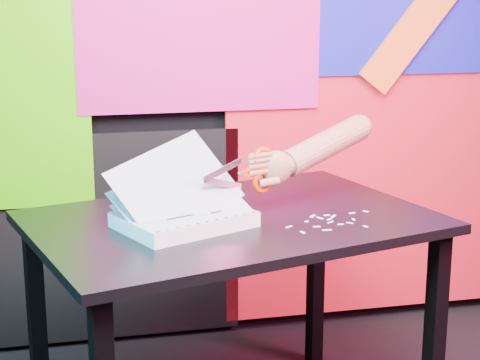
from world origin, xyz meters
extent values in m
cube|color=black|center=(0.00, 1.50, 1.35)|extent=(3.00, 0.01, 2.70)
cube|color=red|center=(0.65, 1.47, 0.85)|extent=(1.60, 0.02, 1.60)
cube|color=#D21473|center=(-0.25, 1.45, 1.35)|extent=(0.95, 0.02, 0.80)
cube|color=black|center=(-0.75, 1.47, 0.45)|extent=(1.30, 0.02, 0.85)
cube|color=black|center=(-0.90, 0.84, 0.36)|extent=(0.06, 0.06, 0.72)
cube|color=black|center=(0.30, 0.47, 0.36)|extent=(0.06, 0.06, 0.72)
cube|color=black|center=(0.12, 1.12, 0.36)|extent=(0.06, 0.06, 0.72)
cube|color=black|center=(-0.30, 0.65, 0.73)|extent=(1.34, 1.07, 0.03)
cube|color=silver|center=(-0.45, 0.59, 0.77)|extent=(0.43, 0.39, 0.04)
cube|color=silver|center=(-0.45, 0.59, 0.79)|extent=(0.43, 0.38, 0.00)
cube|color=silver|center=(-0.45, 0.59, 0.80)|extent=(0.43, 0.36, 0.11)
cube|color=silver|center=(-0.46, 0.61, 0.82)|extent=(0.43, 0.35, 0.19)
cube|color=silver|center=(-0.47, 0.62, 0.87)|extent=(0.42, 0.30, 0.27)
cylinder|color=black|center=(-0.55, 0.42, 0.79)|extent=(0.01, 0.01, 0.00)
cylinder|color=black|center=(-0.52, 0.43, 0.79)|extent=(0.01, 0.01, 0.00)
cylinder|color=black|center=(-0.49, 0.44, 0.79)|extent=(0.01, 0.01, 0.00)
cylinder|color=black|center=(-0.46, 0.46, 0.79)|extent=(0.01, 0.01, 0.00)
cylinder|color=black|center=(-0.43, 0.47, 0.79)|extent=(0.01, 0.01, 0.00)
cylinder|color=black|center=(-0.40, 0.48, 0.79)|extent=(0.01, 0.01, 0.00)
cylinder|color=black|center=(-0.37, 0.50, 0.79)|extent=(0.01, 0.01, 0.00)
cylinder|color=black|center=(-0.35, 0.51, 0.79)|extent=(0.01, 0.01, 0.00)
cylinder|color=black|center=(-0.32, 0.52, 0.79)|extent=(0.01, 0.01, 0.00)
cylinder|color=black|center=(-0.29, 0.54, 0.79)|extent=(0.01, 0.01, 0.00)
cylinder|color=black|center=(-0.26, 0.55, 0.79)|extent=(0.01, 0.01, 0.00)
cylinder|color=black|center=(-0.65, 0.64, 0.79)|extent=(0.01, 0.01, 0.00)
cylinder|color=black|center=(-0.62, 0.65, 0.79)|extent=(0.01, 0.01, 0.00)
cylinder|color=black|center=(-0.59, 0.66, 0.79)|extent=(0.01, 0.01, 0.00)
cylinder|color=black|center=(-0.56, 0.68, 0.79)|extent=(0.01, 0.01, 0.00)
cylinder|color=black|center=(-0.53, 0.69, 0.79)|extent=(0.01, 0.01, 0.00)
cylinder|color=black|center=(-0.50, 0.70, 0.79)|extent=(0.01, 0.01, 0.00)
cylinder|color=black|center=(-0.47, 0.71, 0.79)|extent=(0.01, 0.01, 0.00)
cylinder|color=black|center=(-0.44, 0.73, 0.79)|extent=(0.01, 0.01, 0.00)
cylinder|color=black|center=(-0.41, 0.74, 0.79)|extent=(0.01, 0.01, 0.00)
cylinder|color=black|center=(-0.38, 0.75, 0.79)|extent=(0.01, 0.01, 0.00)
cylinder|color=black|center=(-0.35, 0.77, 0.79)|extent=(0.01, 0.01, 0.00)
cube|color=black|center=(-0.55, 0.60, 0.79)|extent=(0.06, 0.04, 0.00)
cube|color=black|center=(-0.45, 0.63, 0.79)|extent=(0.05, 0.03, 0.00)
cube|color=black|center=(-0.47, 0.54, 0.79)|extent=(0.08, 0.04, 0.00)
cube|color=black|center=(-0.36, 0.57, 0.79)|extent=(0.04, 0.03, 0.00)
cube|color=silver|center=(-0.33, 0.64, 0.90)|extent=(0.13, 0.06, 0.06)
cube|color=silver|center=(-0.33, 0.64, 0.86)|extent=(0.13, 0.06, 0.06)
cylinder|color=silver|center=(-0.27, 0.66, 0.88)|extent=(0.02, 0.02, 0.01)
cube|color=#F73300|center=(-0.24, 0.67, 0.87)|extent=(0.05, 0.03, 0.02)
cube|color=#F73300|center=(-0.24, 0.67, 0.89)|extent=(0.05, 0.03, 0.02)
torus|color=#F73300|center=(-0.19, 0.70, 0.92)|extent=(0.07, 0.04, 0.07)
torus|color=#F73300|center=(-0.19, 0.70, 0.85)|extent=(0.07, 0.04, 0.07)
ellipsoid|color=#B2755E|center=(-0.14, 0.72, 0.88)|extent=(0.10, 0.06, 0.11)
cylinder|color=#B2755E|center=(-0.19, 0.70, 0.88)|extent=(0.08, 0.05, 0.02)
cylinder|color=#B2755E|center=(-0.19, 0.70, 0.90)|extent=(0.08, 0.05, 0.02)
cylinder|color=#B2755E|center=(-0.19, 0.70, 0.91)|extent=(0.07, 0.05, 0.02)
cylinder|color=#B2755E|center=(-0.19, 0.70, 0.93)|extent=(0.06, 0.04, 0.02)
cylinder|color=#B2755E|center=(-0.17, 0.69, 0.84)|extent=(0.07, 0.04, 0.03)
cylinder|color=#B2755E|center=(-0.10, 0.74, 0.89)|extent=(0.08, 0.09, 0.07)
cylinder|color=#B2755E|center=(0.04, 0.80, 0.93)|extent=(0.34, 0.21, 0.17)
sphere|color=#B2755E|center=(0.18, 0.86, 0.97)|extent=(0.08, 0.08, 0.08)
cube|color=white|center=(-0.06, 0.61, 0.75)|extent=(0.03, 0.03, 0.00)
cube|color=white|center=(-0.02, 0.54, 0.75)|extent=(0.02, 0.02, 0.00)
cube|color=white|center=(0.07, 0.62, 0.75)|extent=(0.02, 0.01, 0.00)
cube|color=white|center=(-0.06, 0.47, 0.75)|extent=(0.03, 0.01, 0.00)
cube|color=white|center=(0.00, 0.60, 0.75)|extent=(0.02, 0.03, 0.00)
cube|color=white|center=(-0.09, 0.56, 0.75)|extent=(0.02, 0.02, 0.00)
cube|color=white|center=(-0.16, 0.52, 0.75)|extent=(0.02, 0.02, 0.00)
cube|color=white|center=(-0.13, 0.46, 0.75)|extent=(0.01, 0.02, 0.00)
cube|color=white|center=(-0.02, 0.57, 0.75)|extent=(0.02, 0.01, 0.00)
cube|color=white|center=(-0.01, 0.61, 0.75)|extent=(0.02, 0.01, 0.00)
cube|color=white|center=(0.05, 0.55, 0.75)|extent=(0.01, 0.02, 0.00)
cube|color=white|center=(-0.04, 0.59, 0.75)|extent=(0.02, 0.03, 0.00)
cube|color=white|center=(0.00, 0.51, 0.75)|extent=(0.02, 0.01, 0.00)
cube|color=white|center=(0.03, 0.52, 0.75)|extent=(0.02, 0.02, 0.00)
cube|color=white|center=(0.06, 0.48, 0.75)|extent=(0.01, 0.02, 0.00)
cube|color=white|center=(-0.08, 0.51, 0.75)|extent=(0.02, 0.01, 0.00)
cube|color=white|center=(0.12, 0.62, 0.75)|extent=(0.02, 0.02, 0.00)
camera|label=1|loc=(-0.78, -1.62, 1.44)|focal=60.00mm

